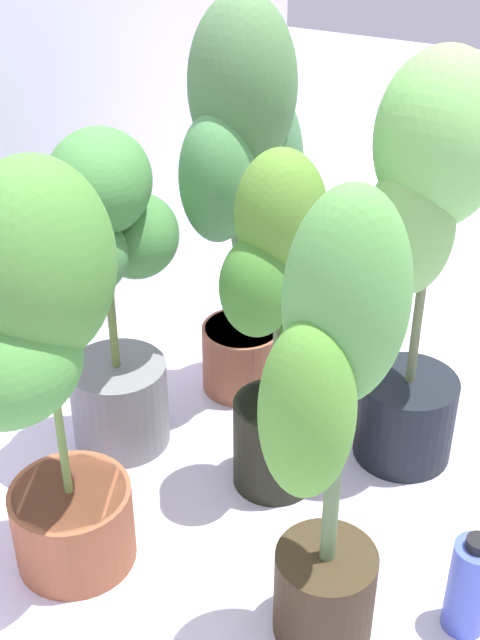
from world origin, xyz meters
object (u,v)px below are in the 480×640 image
at_px(potted_plant_front_right, 424,240).
at_px(nutrient_bottle, 470,586).
at_px(potted_plant_center, 280,320).
at_px(potted_plant_front_left, 329,424).
at_px(potted_plant_back_center, 108,280).
at_px(potted_plant_back_right, 245,177).
at_px(potted_plant_back_left, 37,354).

bearing_deg(potted_plant_front_right, nutrient_bottle, -146.91).
bearing_deg(potted_plant_center, potted_plant_front_left, -144.64).
relative_size(potted_plant_back_center, potted_plant_back_right, 0.78).
relative_size(potted_plant_back_left, potted_plant_center, 1.09).
bearing_deg(potted_plant_back_center, potted_plant_front_left, -115.68).
bearing_deg(potted_plant_back_left, potted_plant_back_center, 17.79).
xyz_separation_m(potted_plant_back_left, potted_plant_back_right, (0.71, -0.04, 0.08)).
distance_m(potted_plant_front_right, nutrient_bottle, 0.67).
distance_m(potted_plant_center, potted_plant_back_right, 0.41).
distance_m(potted_plant_back_left, potted_plant_center, 0.50).
xyz_separation_m(potted_plant_back_center, potted_plant_back_right, (0.33, -0.16, 0.15)).
xyz_separation_m(potted_plant_back_left, potted_plant_front_left, (0.07, -0.52, -0.01)).
xyz_separation_m(potted_plant_back_center, potted_plant_front_left, (-0.31, -0.64, 0.06)).
relative_size(potted_plant_back_right, nutrient_bottle, 4.47).
xyz_separation_m(potted_plant_front_left, potted_plant_back_right, (0.64, 0.48, 0.09)).
height_order(potted_plant_back_center, potted_plant_back_right, potted_plant_back_right).
bearing_deg(potted_plant_back_right, potted_plant_back_center, 153.73).
relative_size(potted_plant_front_left, nutrient_bottle, 4.03).
distance_m(potted_plant_front_left, potted_plant_front_right, 0.57).
height_order(potted_plant_back_center, nutrient_bottle, potted_plant_back_center).
height_order(potted_plant_center, potted_plant_front_right, potted_plant_front_right).
xyz_separation_m(potted_plant_center, potted_plant_back_right, (0.30, 0.23, 0.16)).
distance_m(potted_plant_back_left, nutrient_bottle, 0.89).
bearing_deg(potted_plant_back_center, potted_plant_front_right, -67.48).
height_order(potted_plant_back_center, potted_plant_front_left, potted_plant_front_left).
relative_size(potted_plant_back_center, potted_plant_back_left, 0.90).
xyz_separation_m(potted_plant_back_center, potted_plant_back_left, (-0.38, -0.12, 0.07)).
bearing_deg(potted_plant_center, potted_plant_back_left, 146.47).
distance_m(potted_plant_front_left, potted_plant_back_right, 0.80).
height_order(potted_plant_front_right, potted_plant_back_right, potted_plant_back_right).
xyz_separation_m(potted_plant_back_center, potted_plant_front_right, (0.25, -0.61, 0.13)).
relative_size(potted_plant_back_center, potted_plant_front_right, 0.81).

